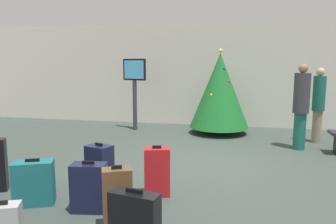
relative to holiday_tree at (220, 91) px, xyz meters
name	(u,v)px	position (x,y,z in m)	size (l,w,h in m)	color
ground_plane	(201,166)	(-0.14, -3.00, -1.17)	(16.00, 16.00, 0.00)	#38423D
back_wall	(218,75)	(-0.14, 1.20, 0.39)	(16.00, 0.20, 3.13)	beige
holiday_tree	(220,91)	(0.00, 0.00, 0.00)	(1.60, 1.60, 2.29)	#4C3319
flight_info_kiosk	(135,82)	(-2.40, -0.04, 0.21)	(0.72, 0.30, 2.03)	#333338
traveller_0	(318,103)	(2.37, -0.59, -0.21)	(0.41, 0.41, 1.80)	gray
traveller_1	(301,105)	(1.85, -1.34, -0.17)	(0.47, 0.47, 1.89)	#19594C
suitcase_0	(34,183)	(-2.15, -5.16, -0.87)	(0.58, 0.45, 0.64)	#19606B
suitcase_3	(117,199)	(-0.81, -5.55, -0.81)	(0.39, 0.32, 0.76)	brown
suitcase_5	(100,166)	(-1.57, -4.33, -0.85)	(0.45, 0.39, 0.68)	#141938
suitcase_6	(89,187)	(-1.34, -5.18, -0.86)	(0.47, 0.31, 0.67)	#141938
suitcase_7	(157,172)	(-0.61, -4.51, -0.82)	(0.40, 0.29, 0.74)	#B2191E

